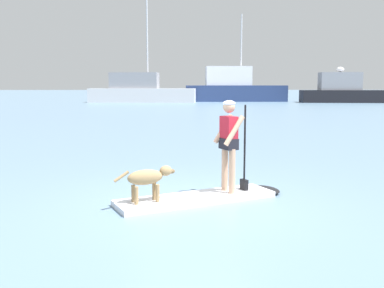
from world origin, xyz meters
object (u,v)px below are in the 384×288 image
Objects in this scene: moored_boat_far_port at (344,91)px; paddleboard at (207,197)px; moored_boat_center at (234,88)px; moored_boat_far_starboard at (140,91)px; person_paddler at (229,140)px; dog at (148,178)px.

paddleboard is at bearing -116.03° from moored_boat_far_port.
moored_boat_center is 13.55m from moored_boat_far_port.
moored_boat_far_starboard is at bearing 93.85° from paddleboard.
person_paddler is at bearing -85.62° from moored_boat_far_starboard.
paddleboard is 0.25× the size of moored_boat_far_starboard.
moored_boat_far_port is (21.10, 43.90, 0.28)m from person_paddler.
person_paddler is at bearing 21.87° from paddleboard.
person_paddler is 1.69m from dog.
paddleboard is 3.13× the size of dog.
person_paddler is 46.29m from moored_boat_far_starboard.
dog is 0.09× the size of moored_boat_far_port.
moored_boat_center reaches higher than paddleboard.
moored_boat_center is at bearing 78.65° from dog.
dog reaches higher than paddleboard.
paddleboard is 1.12m from person_paddler.
moored_boat_center is at bearing 79.75° from paddleboard.
person_paddler is 48.70m from moored_boat_far_port.
moored_boat_far_starboard is (-2.06, 46.75, 0.87)m from dog.
moored_boat_far_starboard is (-3.54, 46.16, 0.30)m from person_paddler.
person_paddler is (0.42, 0.17, 1.03)m from paddleboard.
moored_boat_far_starboard is 1.01× the size of moored_boat_center.
paddleboard is at bearing -86.15° from moored_boat_far_starboard.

